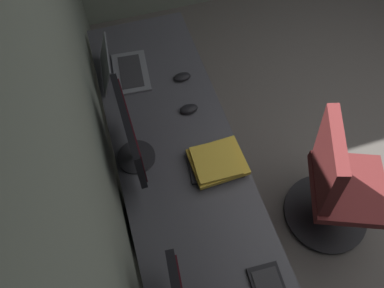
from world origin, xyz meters
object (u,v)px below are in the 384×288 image
at_px(drawer_pedestal, 187,220).
at_px(mouse_spare, 189,109).
at_px(office_chair, 335,188).
at_px(laptop_leftmost, 121,69).
at_px(mouse_main, 182,77).
at_px(book_stack_near, 216,162).
at_px(monitor_secondary, 130,134).

bearing_deg(drawer_pedestal, mouse_spare, -18.40).
relative_size(mouse_spare, office_chair, 0.11).
height_order(laptop_leftmost, mouse_main, laptop_leftmost).
bearing_deg(office_chair, book_stack_near, 72.43).
relative_size(mouse_main, book_stack_near, 0.35).
distance_m(mouse_main, mouse_spare, 0.24).
height_order(mouse_spare, office_chair, office_chair).
bearing_deg(book_stack_near, mouse_spare, 5.10).
bearing_deg(office_chair, drawer_pedestal, 83.28).
xyz_separation_m(laptop_leftmost, mouse_main, (-0.14, -0.34, -0.03)).
bearing_deg(drawer_pedestal, monitor_secondary, 33.69).
bearing_deg(laptop_leftmost, mouse_main, -112.28).
bearing_deg(laptop_leftmost, book_stack_near, -155.56).
xyz_separation_m(drawer_pedestal, laptop_leftmost, (0.87, 0.15, 0.43)).
height_order(monitor_secondary, laptop_leftmost, monitor_secondary).
distance_m(drawer_pedestal, laptop_leftmost, 0.98).
bearing_deg(monitor_secondary, mouse_main, -40.22).
bearing_deg(drawer_pedestal, office_chair, -96.72).
height_order(laptop_leftmost, office_chair, office_chair).
bearing_deg(office_chair, mouse_main, 39.43).
height_order(drawer_pedestal, office_chair, office_chair).
bearing_deg(mouse_main, laptop_leftmost, 67.72).
bearing_deg(monitor_secondary, office_chair, -109.80).
bearing_deg(book_stack_near, office_chair, -107.57).
relative_size(monitor_secondary, office_chair, 0.49).
distance_m(laptop_leftmost, mouse_spare, 0.49).
bearing_deg(mouse_spare, mouse_main, -7.30).
bearing_deg(mouse_spare, laptop_leftmost, 39.23).
xyz_separation_m(monitor_secondary, office_chair, (-0.38, -1.07, -0.50)).
bearing_deg(monitor_secondary, laptop_leftmost, -3.78).
xyz_separation_m(drawer_pedestal, book_stack_near, (0.11, -0.20, 0.42)).
height_order(laptop_leftmost, book_stack_near, laptop_leftmost).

